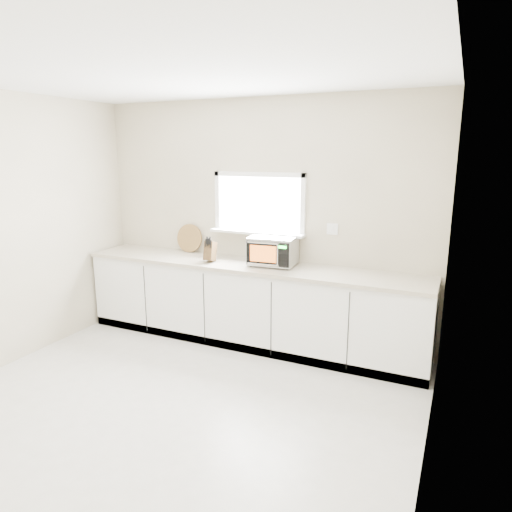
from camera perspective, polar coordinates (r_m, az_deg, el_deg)
The scene contains 8 objects.
ground at distance 4.02m, azimuth -12.06°, elevation -19.25°, with size 4.00×4.00×0.00m, color beige.
back_wall at distance 5.19m, azimuth 0.46°, elevation 4.53°, with size 4.00×0.17×2.70m.
cabinets at distance 5.15m, azimuth -0.93°, elevation -6.14°, with size 3.92×0.60×0.88m, color white.
countertop at distance 5.01m, azimuth -0.99°, elevation -1.19°, with size 3.92×0.64×0.04m, color beige.
microwave at distance 4.91m, azimuth 2.14°, elevation 0.72°, with size 0.51×0.42×0.31m.
knife_block at distance 5.08m, azimuth -5.76°, elevation 0.65°, with size 0.12×0.22×0.29m.
cutting_board at distance 5.62m, azimuth -8.32°, elevation 2.22°, with size 0.34×0.34×0.02m, color olive.
coffee_grinder at distance 4.91m, azimuth 2.14°, elevation 0.15°, with size 0.16×0.16×0.23m.
Camera 1 is at (2.11, -2.69, 2.12)m, focal length 32.00 mm.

